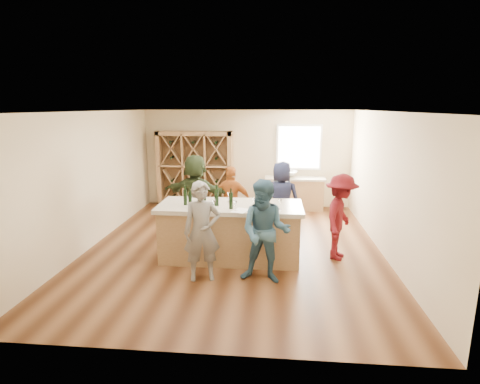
# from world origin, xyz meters

# --- Properties ---
(floor) EXTENTS (6.00, 7.00, 0.10)m
(floor) POSITION_xyz_m (0.00, 0.00, -0.05)
(floor) COLOR brown
(floor) RESTS_ON ground
(ceiling) EXTENTS (6.00, 7.00, 0.10)m
(ceiling) POSITION_xyz_m (0.00, 0.00, 2.85)
(ceiling) COLOR white
(ceiling) RESTS_ON ground
(wall_back) EXTENTS (6.00, 0.10, 2.80)m
(wall_back) POSITION_xyz_m (0.00, 3.55, 1.40)
(wall_back) COLOR beige
(wall_back) RESTS_ON ground
(wall_front) EXTENTS (6.00, 0.10, 2.80)m
(wall_front) POSITION_xyz_m (0.00, -3.55, 1.40)
(wall_front) COLOR beige
(wall_front) RESTS_ON ground
(wall_left) EXTENTS (0.10, 7.00, 2.80)m
(wall_left) POSITION_xyz_m (-3.05, 0.00, 1.40)
(wall_left) COLOR beige
(wall_left) RESTS_ON ground
(wall_right) EXTENTS (0.10, 7.00, 2.80)m
(wall_right) POSITION_xyz_m (3.05, 0.00, 1.40)
(wall_right) COLOR beige
(wall_right) RESTS_ON ground
(window_frame) EXTENTS (1.30, 0.06, 1.30)m
(window_frame) POSITION_xyz_m (1.50, 3.47, 1.75)
(window_frame) COLOR white
(window_frame) RESTS_ON wall_back
(window_pane) EXTENTS (1.18, 0.01, 1.18)m
(window_pane) POSITION_xyz_m (1.50, 3.44, 1.75)
(window_pane) COLOR white
(window_pane) RESTS_ON wall_back
(wine_rack) EXTENTS (2.20, 0.45, 2.20)m
(wine_rack) POSITION_xyz_m (-1.50, 3.27, 1.10)
(wine_rack) COLOR #997449
(wine_rack) RESTS_ON floor
(back_counter_base) EXTENTS (1.60, 0.58, 0.86)m
(back_counter_base) POSITION_xyz_m (1.40, 3.20, 0.43)
(back_counter_base) COLOR #997449
(back_counter_base) RESTS_ON floor
(back_counter_top) EXTENTS (1.70, 0.62, 0.06)m
(back_counter_top) POSITION_xyz_m (1.40, 3.20, 0.89)
(back_counter_top) COLOR #BBB19A
(back_counter_top) RESTS_ON back_counter_base
(sink) EXTENTS (0.54, 0.54, 0.19)m
(sink) POSITION_xyz_m (1.20, 3.20, 1.01)
(sink) COLOR silver
(sink) RESTS_ON back_counter_top
(faucet) EXTENTS (0.02, 0.02, 0.30)m
(faucet) POSITION_xyz_m (1.20, 3.38, 1.07)
(faucet) COLOR silver
(faucet) RESTS_ON back_counter_top
(tasting_counter_base) EXTENTS (2.60, 1.00, 1.00)m
(tasting_counter_base) POSITION_xyz_m (-0.02, -0.57, 0.50)
(tasting_counter_base) COLOR #997449
(tasting_counter_base) RESTS_ON floor
(tasting_counter_top) EXTENTS (2.72, 1.12, 0.08)m
(tasting_counter_top) POSITION_xyz_m (-0.02, -0.57, 1.04)
(tasting_counter_top) COLOR #BBB19A
(tasting_counter_top) RESTS_ON tasting_counter_base
(wine_bottle_a) EXTENTS (0.08, 0.08, 0.29)m
(wine_bottle_a) POSITION_xyz_m (-0.85, -0.67, 1.23)
(wine_bottle_a) COLOR black
(wine_bottle_a) RESTS_ON tasting_counter_top
(wine_bottle_b) EXTENTS (0.09, 0.09, 0.28)m
(wine_bottle_b) POSITION_xyz_m (-0.72, -0.84, 1.22)
(wine_bottle_b) COLOR black
(wine_bottle_b) RESTS_ON tasting_counter_top
(wine_bottle_c) EXTENTS (0.09, 0.09, 0.30)m
(wine_bottle_c) POSITION_xyz_m (-0.54, -0.71, 1.23)
(wine_bottle_c) COLOR black
(wine_bottle_c) RESTS_ON tasting_counter_top
(wine_bottle_d) EXTENTS (0.07, 0.07, 0.28)m
(wine_bottle_d) POSITION_xyz_m (-0.47, -0.77, 1.22)
(wine_bottle_d) COLOR black
(wine_bottle_d) RESTS_ON tasting_counter_top
(wine_bottle_e) EXTENTS (0.10, 0.10, 0.32)m
(wine_bottle_e) POSITION_xyz_m (-0.26, -0.67, 1.24)
(wine_bottle_e) COLOR black
(wine_bottle_e) RESTS_ON tasting_counter_top
(wine_glass_a) EXTENTS (0.09, 0.09, 0.19)m
(wine_glass_a) POSITION_xyz_m (-0.26, -0.99, 1.18)
(wine_glass_a) COLOR white
(wine_glass_a) RESTS_ON tasting_counter_top
(wine_glass_b) EXTENTS (0.09, 0.09, 0.18)m
(wine_glass_b) POSITION_xyz_m (0.13, -1.00, 1.17)
(wine_glass_b) COLOR white
(wine_glass_b) RESTS_ON tasting_counter_top
(wine_glass_c) EXTENTS (0.07, 0.07, 0.16)m
(wine_glass_c) POSITION_xyz_m (0.63, -0.97, 1.16)
(wine_glass_c) COLOR white
(wine_glass_c) RESTS_ON tasting_counter_top
(wine_glass_d) EXTENTS (0.08, 0.08, 0.18)m
(wine_glass_d) POSITION_xyz_m (0.44, -0.72, 1.17)
(wine_glass_d) COLOR white
(wine_glass_d) RESTS_ON tasting_counter_top
(wine_glass_e) EXTENTS (0.09, 0.09, 0.19)m
(wine_glass_e) POSITION_xyz_m (0.92, -0.85, 1.18)
(wine_glass_e) COLOR white
(wine_glass_e) RESTS_ON tasting_counter_top
(tasting_menu_a) EXTENTS (0.28, 0.34, 0.00)m
(tasting_menu_a) POSITION_xyz_m (-0.38, -0.94, 1.08)
(tasting_menu_a) COLOR white
(tasting_menu_a) RESTS_ON tasting_counter_top
(tasting_menu_b) EXTENTS (0.34, 0.39, 0.00)m
(tasting_menu_b) POSITION_xyz_m (0.22, -0.97, 1.08)
(tasting_menu_b) COLOR white
(tasting_menu_b) RESTS_ON tasting_counter_top
(tasting_menu_c) EXTENTS (0.29, 0.35, 0.00)m
(tasting_menu_c) POSITION_xyz_m (0.81, -0.98, 1.08)
(tasting_menu_c) COLOR white
(tasting_menu_c) RESTS_ON tasting_counter_top
(person_near_left) EXTENTS (0.71, 0.59, 1.70)m
(person_near_left) POSITION_xyz_m (-0.38, -1.51, 0.85)
(person_near_left) COLOR slate
(person_near_left) RESTS_ON floor
(person_near_right) EXTENTS (0.91, 0.59, 1.75)m
(person_near_right) POSITION_xyz_m (0.68, -1.50, 0.87)
(person_near_right) COLOR #335972
(person_near_right) RESTS_ON floor
(person_server) EXTENTS (0.85, 1.18, 1.67)m
(person_server) POSITION_xyz_m (2.08, -0.38, 0.83)
(person_server) COLOR #590F14
(person_server) RESTS_ON floor
(person_far_mid) EXTENTS (0.99, 0.59, 1.60)m
(person_far_mid) POSITION_xyz_m (-0.14, 0.74, 0.80)
(person_far_mid) COLOR #994C19
(person_far_mid) RESTS_ON floor
(person_far_right) EXTENTS (0.93, 0.70, 1.71)m
(person_far_right) POSITION_xyz_m (0.98, 0.86, 0.86)
(person_far_right) COLOR #191E38
(person_far_right) RESTS_ON floor
(person_far_left) EXTENTS (1.82, 1.11, 1.85)m
(person_far_left) POSITION_xyz_m (-0.97, 0.84, 0.92)
(person_far_left) COLOR #263319
(person_far_left) RESTS_ON floor
(wine_bottle_f) EXTENTS (0.07, 0.07, 0.30)m
(wine_bottle_f) POSITION_xyz_m (0.03, -0.87, 1.23)
(wine_bottle_f) COLOR black
(wine_bottle_f) RESTS_ON tasting_counter_top
(wine_glass_f) EXTENTS (0.07, 0.07, 0.18)m
(wine_glass_f) POSITION_xyz_m (-0.07, -0.37, 1.17)
(wine_glass_f) COLOR white
(wine_glass_f) RESTS_ON tasting_counter_top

